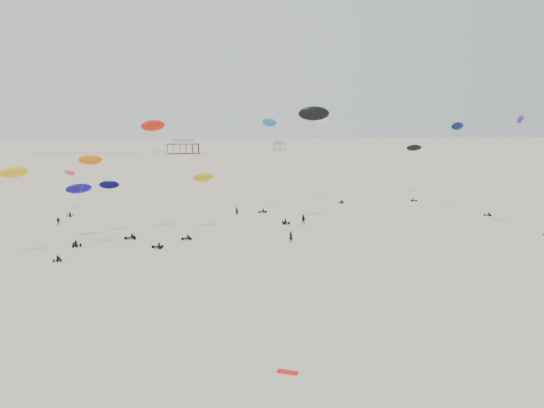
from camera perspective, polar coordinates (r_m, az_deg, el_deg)
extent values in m
plane|color=beige|center=(201.02, -5.86, 2.89)|extent=(900.00, 900.00, 0.00)
cube|color=brown|center=(349.64, -9.57, 6.37)|extent=(21.00, 13.00, 0.30)
cube|color=silver|center=(349.57, -9.57, 6.66)|extent=(14.00, 8.40, 3.20)
cube|color=#B2B2AD|center=(349.51, -9.58, 6.94)|extent=(15.00, 9.00, 0.30)
cube|color=brown|center=(387.17, 0.83, 6.58)|extent=(9.00, 7.00, 0.30)
cube|color=silver|center=(387.12, 0.83, 6.78)|extent=(5.60, 4.20, 2.40)
cube|color=#B2B2AD|center=(387.07, 0.83, 6.98)|extent=(6.00, 4.50, 0.30)
cube|color=black|center=(352.79, -18.05, 5.31)|extent=(80.00, 0.10, 0.10)
cylinder|color=gray|center=(111.97, 26.42, 2.72)|extent=(0.03, 0.03, 22.03)
ellipsoid|color=#561887|center=(115.16, 25.15, 8.26)|extent=(3.60, 4.42, 2.09)
cylinder|color=gray|center=(89.14, -20.45, -0.44)|extent=(0.03, 0.03, 16.52)
ellipsoid|color=orange|center=(92.37, -18.98, 4.54)|extent=(3.95, 1.62, 1.84)
cylinder|color=gray|center=(122.75, -0.66, 3.93)|extent=(0.03, 0.03, 19.57)
ellipsoid|color=blue|center=(124.28, -0.28, 8.76)|extent=(3.85, 4.54, 2.18)
cylinder|color=gray|center=(129.85, -20.91, 1.04)|extent=(0.03, 0.03, 12.45)
ellipsoid|color=#EE3876|center=(134.31, -20.93, 3.17)|extent=(3.70, 3.58, 1.78)
ellipsoid|color=yellow|center=(90.41, -26.08, 3.11)|extent=(4.66, 3.77, 2.18)
cylinder|color=gray|center=(98.26, -20.22, -1.30)|extent=(0.03, 0.03, 10.58)
ellipsoid|color=#140B91|center=(101.39, -20.08, 1.57)|extent=(5.14, 4.00, 2.36)
cylinder|color=gray|center=(101.21, -16.05, -0.74)|extent=(0.03, 0.03, 11.41)
ellipsoid|color=#060542|center=(104.46, -17.11, 2.00)|extent=(3.72, 1.38, 1.83)
cylinder|color=gray|center=(95.60, -12.44, 2.09)|extent=(0.03, 0.03, 23.31)
ellipsoid|color=red|center=(102.10, -12.69, 8.23)|extent=(5.66, 5.22, 2.69)
cylinder|color=gray|center=(99.88, -8.25, -0.36)|extent=(0.03, 0.03, 13.81)
ellipsoid|color=gold|center=(104.32, -7.43, 2.88)|extent=(4.83, 3.42, 2.23)
cylinder|color=gray|center=(151.56, 15.01, 3.16)|extent=(0.03, 0.03, 19.89)
ellipsoid|color=black|center=(159.05, 15.03, 5.86)|extent=(4.83, 2.35, 2.36)
cylinder|color=gray|center=(109.70, 2.98, 3.72)|extent=(0.03, 0.03, 21.85)
ellipsoid|color=black|center=(111.75, 4.53, 9.68)|extent=(6.94, 2.68, 3.25)
cylinder|color=gray|center=(140.76, 6.50, 4.46)|extent=(0.03, 0.03, 21.46)
ellipsoid|color=white|center=(144.65, 5.52, 8.76)|extent=(6.01, 5.59, 2.79)
cylinder|color=gray|center=(128.38, 20.75, 3.37)|extent=(0.03, 0.03, 20.38)
ellipsoid|color=#051842|center=(130.20, 19.32, 7.91)|extent=(4.61, 3.34, 2.15)
imported|color=black|center=(92.83, 2.03, -4.12)|extent=(0.96, 0.85, 2.20)
imported|color=black|center=(108.56, 3.42, -2.21)|extent=(1.30, 1.09, 2.31)
imported|color=black|center=(115.85, -21.99, -2.15)|extent=(1.27, 0.81, 2.02)
imported|color=black|center=(119.17, -3.81, -1.22)|extent=(0.91, 0.72, 2.23)
cube|color=red|center=(46.78, 1.69, -17.66)|extent=(1.91, 1.48, 0.07)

